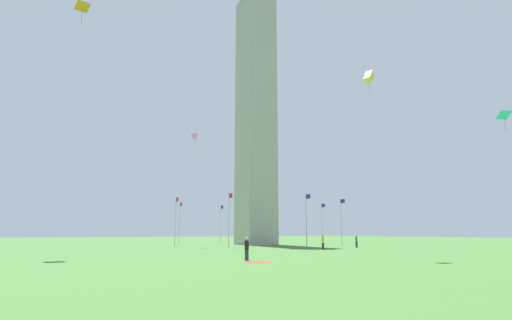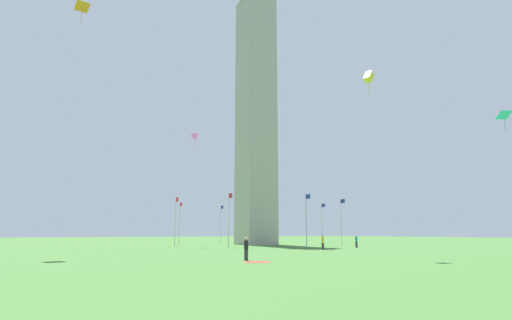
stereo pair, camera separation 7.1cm
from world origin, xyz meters
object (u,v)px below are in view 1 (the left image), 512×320
(kite_orange_diamond, at_px, (82,7))
(kite_pink_delta, at_px, (195,138))
(flagpole_nw, at_px, (229,217))
(kite_yellow_box, at_px, (369,77))
(obelisk_monument, at_px, (256,101))
(flagpole_w, at_px, (176,219))
(flagpole_s, at_px, (221,222))
(person_teal_shirt, at_px, (356,241))
(person_black_shirt, at_px, (247,249))
(person_yellow_shirt, at_px, (323,242))
(kite_cyan_diamond, at_px, (504,116))
(flagpole_ne, at_px, (341,219))
(flagpole_n, at_px, (307,217))
(flagpole_se, at_px, (275,222))
(flagpole_e, at_px, (322,221))
(flagpole_sw, at_px, (180,221))
(picnic_blanket_near_first_person, at_px, (257,262))

(kite_orange_diamond, bearing_deg, kite_pink_delta, 127.71)
(flagpole_nw, bearing_deg, kite_yellow_box, 2.06)
(obelisk_monument, height_order, flagpole_w, obelisk_monument)
(flagpole_s, relative_size, kite_pink_delta, 3.39)
(flagpole_s, bearing_deg, kite_pink_delta, -35.54)
(person_teal_shirt, bearing_deg, kite_yellow_box, 104.89)
(person_black_shirt, xyz_separation_m, person_yellow_shirt, (-12.37, 17.26, 0.03))
(flagpole_nw, bearing_deg, kite_cyan_diamond, 32.21)
(kite_pink_delta, xyz_separation_m, kite_cyan_diamond, (34.99, 20.94, -2.31))
(flagpole_ne, height_order, person_yellow_shirt, flagpole_ne)
(flagpole_n, bearing_deg, flagpole_se, 157.50)
(person_teal_shirt, xyz_separation_m, kite_cyan_diamond, (19.94, 2.69, 13.34))
(flagpole_ne, height_order, kite_yellow_box, kite_yellow_box)
(flagpole_e, xyz_separation_m, person_teal_shirt, (18.95, -9.36, -3.33))
(flagpole_ne, height_order, flagpole_e, same)
(obelisk_monument, xyz_separation_m, kite_cyan_diamond, (38.96, 7.81, -11.60))
(flagpole_n, bearing_deg, obelisk_monument, 180.00)
(flagpole_e, height_order, flagpole_s, same)
(kite_yellow_box, bearing_deg, flagpole_s, 169.71)
(flagpole_n, bearing_deg, kite_pink_delta, -128.85)
(flagpole_s, bearing_deg, obelisk_monument, -0.00)
(person_teal_shirt, bearing_deg, person_black_shirt, 85.02)
(kite_pink_delta, distance_m, kite_yellow_box, 33.03)
(obelisk_monument, xyz_separation_m, flagpole_se, (-10.18, 10.24, -21.60))
(flagpole_s, height_order, kite_cyan_diamond, kite_cyan_diamond)
(flagpole_se, relative_size, kite_orange_diamond, 3.46)
(flagpole_n, relative_size, kite_pink_delta, 3.39)
(person_black_shirt, height_order, person_teal_shirt, person_black_shirt)
(flagpole_s, xyz_separation_m, flagpole_nw, (24.72, -10.24, 0.00))
(flagpole_sw, bearing_deg, kite_pink_delta, -11.57)
(flagpole_w, xyz_separation_m, kite_cyan_diamond, (38.90, 22.29, 10.00))
(flagpole_e, height_order, person_yellow_shirt, flagpole_e)
(flagpole_nw, xyz_separation_m, person_black_shirt, (24.13, -10.25, -3.32))
(person_black_shirt, height_order, kite_orange_diamond, kite_orange_diamond)
(flagpole_n, xyz_separation_m, flagpole_s, (-28.96, 0.00, 0.00))
(flagpole_ne, distance_m, kite_cyan_diamond, 30.45)
(flagpole_w, bearing_deg, person_yellow_shirt, 27.08)
(kite_yellow_box, relative_size, picnic_blanket_near_first_person, 1.24)
(kite_orange_diamond, height_order, picnic_blanket_near_first_person, kite_orange_diamond)
(flagpole_n, relative_size, picnic_blanket_near_first_person, 4.20)
(flagpole_nw, bearing_deg, person_yellow_shirt, 30.79)
(kite_yellow_box, bearing_deg, flagpole_e, 147.07)
(flagpole_ne, bearing_deg, kite_orange_diamond, -79.18)
(flagpole_w, bearing_deg, person_teal_shirt, 45.96)
(person_yellow_shirt, height_order, kite_yellow_box, kite_yellow_box)
(flagpole_n, xyz_separation_m, picnic_blanket_near_first_person, (21.75, -20.66, -4.16))
(flagpole_e, xyz_separation_m, person_black_shirt, (34.37, -34.97, -3.32))
(flagpole_ne, bearing_deg, person_black_shirt, -51.86)
(obelisk_monument, relative_size, flagpole_s, 6.81)
(flagpole_s, distance_m, person_teal_shirt, 33.99)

